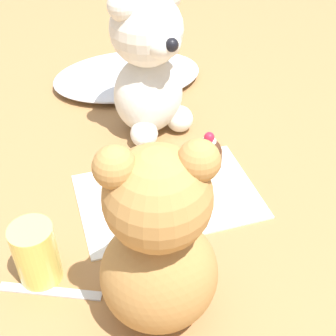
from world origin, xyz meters
TOP-DOWN VIEW (x-y plane):
  - ground_plane at (0.00, 0.00)m, footprint 4.00×4.00m
  - knitted_placemat at (0.00, 0.00)m, footprint 0.26×0.17m
  - tulle_cloth at (0.02, 0.35)m, footprint 0.30×0.20m
  - teddy_bear_cream at (0.02, 0.18)m, footprint 0.15×0.14m
  - teddy_bear_tan at (-0.07, -0.18)m, footprint 0.14×0.14m
  - cupcake_near_cream_bear at (0.08, 0.05)m, footprint 0.04×0.04m
  - saucer_plate at (-0.04, -0.04)m, footprint 0.07×0.07m
  - cupcake_near_tan_bear at (-0.04, -0.04)m, footprint 0.05×0.05m
  - juice_glass at (-0.19, -0.09)m, footprint 0.05×0.05m
  - teaspoon at (-0.19, -0.12)m, footprint 0.12×0.06m

SIDE VIEW (x-z plane):
  - ground_plane at x=0.00m, z-range 0.00..0.00m
  - teaspoon at x=-0.19m, z-range 0.00..0.01m
  - knitted_placemat at x=0.00m, z-range 0.00..0.01m
  - saucer_plate at x=-0.04m, z-range 0.01..0.01m
  - tulle_cloth at x=0.02m, z-range 0.00..0.03m
  - cupcake_near_cream_bear at x=0.08m, z-range 0.00..0.06m
  - cupcake_near_tan_bear at x=-0.04m, z-range 0.00..0.08m
  - juice_glass at x=-0.19m, z-range 0.00..0.08m
  - teddy_bear_tan at x=-0.07m, z-range -0.01..0.23m
  - teddy_bear_cream at x=0.02m, z-range 0.00..0.25m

